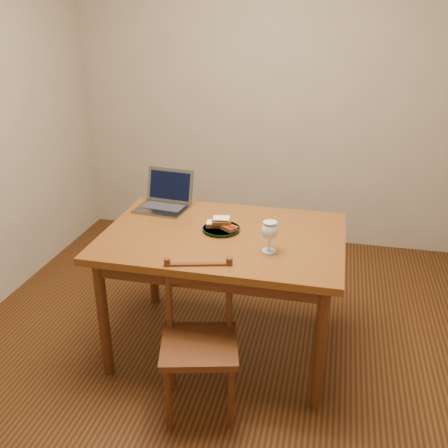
% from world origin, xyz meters
% --- Properties ---
extents(floor, '(3.20, 3.20, 0.02)m').
position_xyz_m(floor, '(0.00, 0.00, -0.01)').
color(floor, black).
rests_on(floor, ground).
extents(back_wall, '(3.20, 0.02, 2.60)m').
position_xyz_m(back_wall, '(0.00, 1.61, 1.30)').
color(back_wall, gray).
rests_on(back_wall, floor).
extents(front_wall, '(3.20, 0.02, 2.60)m').
position_xyz_m(front_wall, '(0.00, -1.61, 1.30)').
color(front_wall, gray).
rests_on(front_wall, floor).
extents(table, '(1.30, 0.90, 0.74)m').
position_xyz_m(table, '(0.00, -0.03, 0.65)').
color(table, '#54300E').
rests_on(table, floor).
extents(chair, '(0.44, 0.43, 0.39)m').
position_xyz_m(chair, '(0.00, -0.52, 0.43)').
color(chair, '#3E1B0D').
rests_on(chair, floor).
extents(plate, '(0.21, 0.21, 0.02)m').
position_xyz_m(plate, '(-0.02, 0.01, 0.75)').
color(plate, black).
rests_on(plate, table).
extents(sandwich_cheese, '(0.11, 0.08, 0.03)m').
position_xyz_m(sandwich_cheese, '(-0.05, 0.02, 0.77)').
color(sandwich_cheese, '#381E0C').
rests_on(sandwich_cheese, plate).
extents(sandwich_tomato, '(0.12, 0.11, 0.03)m').
position_xyz_m(sandwich_tomato, '(0.02, -0.00, 0.77)').
color(sandwich_tomato, '#381E0C').
rests_on(sandwich_tomato, plate).
extents(sandwich_top, '(0.11, 0.08, 0.03)m').
position_xyz_m(sandwich_top, '(-0.02, 0.01, 0.80)').
color(sandwich_top, '#381E0C').
rests_on(sandwich_top, plate).
extents(milk_glass, '(0.09, 0.09, 0.17)m').
position_xyz_m(milk_glass, '(0.28, -0.18, 0.82)').
color(milk_glass, white).
rests_on(milk_glass, table).
extents(laptop, '(0.33, 0.31, 0.22)m').
position_xyz_m(laptop, '(-0.43, 0.29, 0.80)').
color(laptop, slate).
rests_on(laptop, table).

